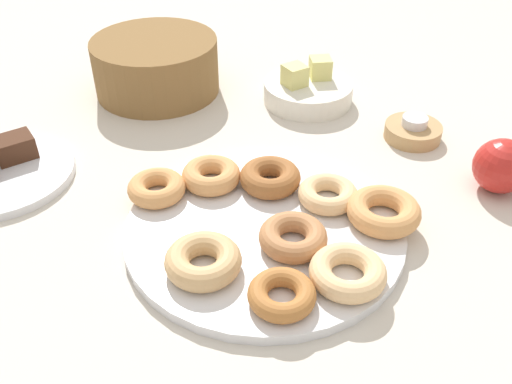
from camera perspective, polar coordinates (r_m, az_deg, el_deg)
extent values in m
plane|color=beige|center=(0.73, 0.85, -4.12)|extent=(2.40, 2.40, 0.00)
cylinder|color=silver|center=(0.72, 0.86, -3.69)|extent=(0.36, 0.36, 0.01)
torus|color=#EABC84|center=(0.75, 7.28, -0.21)|extent=(0.11, 0.11, 0.02)
torus|color=tan|center=(0.77, -10.02, 0.40)|extent=(0.09, 0.09, 0.03)
torus|color=#AD6B33|center=(0.62, 2.63, -10.32)|extent=(0.09, 0.09, 0.02)
torus|color=tan|center=(0.65, -5.37, -6.95)|extent=(0.13, 0.13, 0.03)
torus|color=#EABC84|center=(0.65, 9.27, -8.01)|extent=(0.12, 0.12, 0.03)
torus|color=tan|center=(0.78, -4.56, 1.70)|extent=(0.10, 0.10, 0.03)
torus|color=#B27547|center=(0.68, 3.76, -4.56)|extent=(0.11, 0.11, 0.03)
torus|color=#995B2D|center=(0.78, 1.44, 1.50)|extent=(0.09, 0.09, 0.03)
torus|color=tan|center=(0.74, 12.79, -1.91)|extent=(0.13, 0.13, 0.03)
cylinder|color=silver|center=(0.90, -24.50, 1.69)|extent=(0.21, 0.21, 0.01)
cube|color=#472819|center=(0.91, -23.27, 4.17)|extent=(0.06, 0.05, 0.03)
cylinder|color=tan|center=(0.94, 15.58, 5.90)|extent=(0.09, 0.09, 0.02)
cylinder|color=silver|center=(0.93, 15.78, 6.91)|extent=(0.04, 0.04, 0.01)
cylinder|color=brown|center=(1.06, -10.08, 12.47)|extent=(0.28, 0.28, 0.10)
cylinder|color=silver|center=(1.02, 5.28, 10.06)|extent=(0.16, 0.16, 0.04)
cube|color=#DBD67A|center=(0.99, 3.94, 11.69)|extent=(0.04, 0.04, 0.04)
cube|color=#DBD67A|center=(1.02, 6.53, 12.39)|extent=(0.04, 0.04, 0.04)
sphere|color=red|center=(0.85, 23.59, 2.43)|extent=(0.08, 0.08, 0.08)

